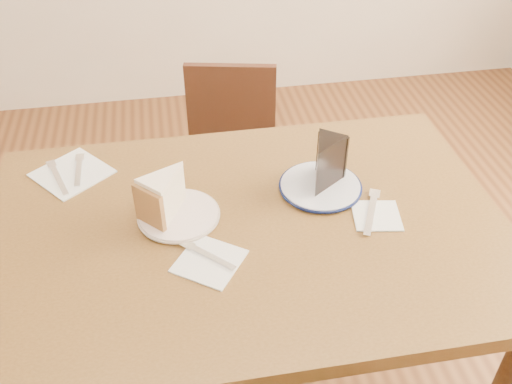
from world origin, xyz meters
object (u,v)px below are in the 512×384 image
at_px(plate_cream, 179,215).
at_px(chocolate_cake, 324,166).
at_px(carrot_cake, 168,194).
at_px(chair_far, 230,165).
at_px(table, 248,255).
at_px(plate_navy, 320,186).

height_order(plate_cream, chocolate_cake, chocolate_cake).
height_order(plate_cream, carrot_cake, carrot_cake).
bearing_deg(chocolate_cake, chair_far, -39.07).
bearing_deg(chair_far, table, 98.21).
distance_m(chair_far, plate_navy, 0.69).
relative_size(plate_cream, carrot_cake, 1.61).
relative_size(chair_far, plate_cream, 4.12).
bearing_deg(carrot_cake, chair_far, 116.44).
relative_size(carrot_cake, chocolate_cake, 1.01).
xyz_separation_m(chair_far, chocolate_cake, (0.16, -0.59, 0.40)).
distance_m(plate_navy, carrot_cake, 0.38).
xyz_separation_m(plate_cream, carrot_cake, (-0.02, 0.02, 0.05)).
bearing_deg(plate_navy, chocolate_cake, -30.77).
relative_size(chair_far, plate_navy, 3.85).
bearing_deg(carrot_cake, plate_cream, 4.24).
bearing_deg(plate_cream, plate_navy, 7.92).
bearing_deg(table, carrot_cake, 158.02).
distance_m(chair_far, chocolate_cake, 0.73).
xyz_separation_m(chair_far, carrot_cake, (-0.22, -0.62, 0.39)).
bearing_deg(plate_cream, chair_far, 72.55).
xyz_separation_m(carrot_cake, chocolate_cake, (0.38, 0.03, 0.01)).
xyz_separation_m(chair_far, plate_cream, (-0.20, -0.63, 0.33)).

